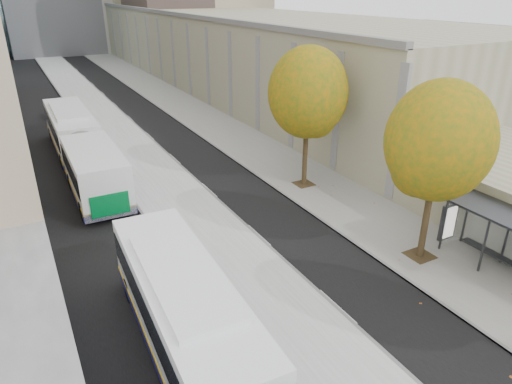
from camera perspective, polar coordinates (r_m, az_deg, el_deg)
bus_platform at (r=35.81m, az=-16.18°, el=5.94°), size 4.25×150.00×0.15m
sidewalk at (r=38.17m, az=-4.39°, el=7.88°), size 4.75×150.00×0.08m
building_tan at (r=68.11m, az=-5.94°, el=18.40°), size 18.00×92.00×8.00m
bus_shelter at (r=20.76m, az=28.60°, el=-3.19°), size 1.90×4.40×2.53m
tree_c at (r=19.16m, az=21.93°, el=5.89°), size 4.20×4.20×7.28m
tree_d at (r=25.55m, az=6.51°, el=12.21°), size 4.40×4.40×7.60m
bus_far at (r=31.10m, az=-21.11°, el=5.49°), size 2.72×17.45×2.91m
distant_car at (r=44.28m, az=-23.26°, el=9.21°), size 1.72×4.24×1.44m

